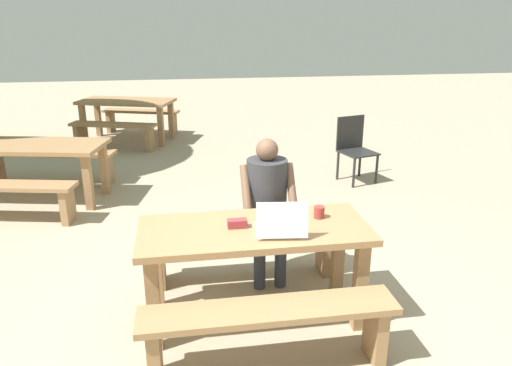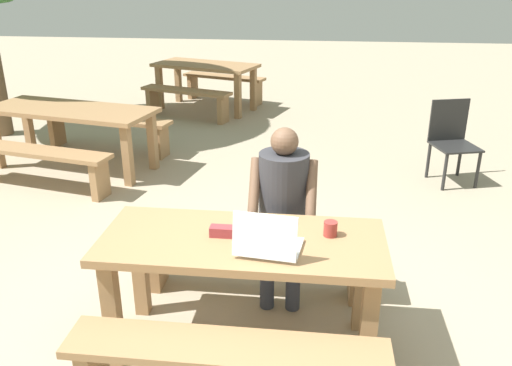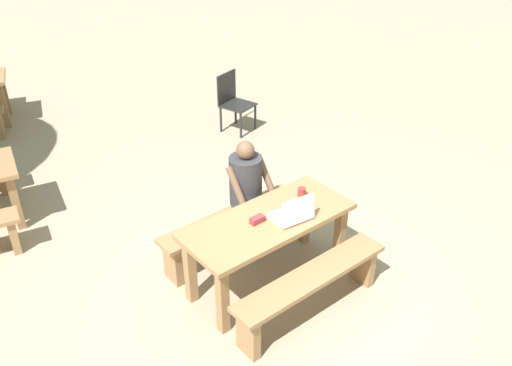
{
  "view_description": "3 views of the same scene",
  "coord_description": "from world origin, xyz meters",
  "px_view_note": "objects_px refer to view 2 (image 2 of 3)",
  "views": [
    {
      "loc": [
        -0.49,
        -3.16,
        2.21
      ],
      "look_at": [
        0.05,
        0.25,
        1.01
      ],
      "focal_mm": 33.97,
      "sensor_mm": 36.0,
      "label": 1
    },
    {
      "loc": [
        0.4,
        -2.72,
        2.23
      ],
      "look_at": [
        0.05,
        0.25,
        1.01
      ],
      "focal_mm": 37.25,
      "sensor_mm": 36.0,
      "label": 2
    },
    {
      "loc": [
        -2.71,
        -3.14,
        3.64
      ],
      "look_at": [
        0.05,
        0.25,
        1.01
      ],
      "focal_mm": 37.87,
      "sensor_mm": 36.0,
      "label": 3
    }
  ],
  "objects_px": {
    "coffee_mug": "(330,229)",
    "picnic_table_rear": "(71,117)",
    "person_seated": "(283,201)",
    "plastic_chair": "(452,140)",
    "picnic_table_mid": "(206,71)",
    "picnic_table_front": "(243,258)",
    "small_pouch": "(222,231)",
    "laptop": "(268,242)"
  },
  "relations": [
    {
      "from": "person_seated",
      "to": "plastic_chair",
      "type": "relative_size",
      "value": 1.41
    },
    {
      "from": "picnic_table_front",
      "to": "picnic_table_mid",
      "type": "xyz_separation_m",
      "value": [
        -1.44,
        5.86,
        0.01
      ]
    },
    {
      "from": "picnic_table_mid",
      "to": "laptop",
      "type": "bearing_deg",
      "value": -56.9
    },
    {
      "from": "picnic_table_front",
      "to": "laptop",
      "type": "height_order",
      "value": "laptop"
    },
    {
      "from": "plastic_chair",
      "to": "small_pouch",
      "type": "bearing_deg",
      "value": -139.65
    },
    {
      "from": "plastic_chair",
      "to": "picnic_table_rear",
      "type": "xyz_separation_m",
      "value": [
        -4.29,
        -0.12,
        0.15
      ]
    },
    {
      "from": "plastic_chair",
      "to": "laptop",
      "type": "bearing_deg",
      "value": -134.43
    },
    {
      "from": "picnic_table_front",
      "to": "picnic_table_mid",
      "type": "distance_m",
      "value": 6.03
    },
    {
      "from": "coffee_mug",
      "to": "picnic_table_rear",
      "type": "bearing_deg",
      "value": 135.81
    },
    {
      "from": "coffee_mug",
      "to": "plastic_chair",
      "type": "relative_size",
      "value": 0.1
    },
    {
      "from": "laptop",
      "to": "coffee_mug",
      "type": "bearing_deg",
      "value": -138.04
    },
    {
      "from": "laptop",
      "to": "person_seated",
      "type": "distance_m",
      "value": 0.72
    },
    {
      "from": "laptop",
      "to": "picnic_table_mid",
      "type": "relative_size",
      "value": 0.21
    },
    {
      "from": "person_seated",
      "to": "picnic_table_rear",
      "type": "distance_m",
      "value": 3.52
    },
    {
      "from": "coffee_mug",
      "to": "picnic_table_front",
      "type": "bearing_deg",
      "value": -169.58
    },
    {
      "from": "coffee_mug",
      "to": "person_seated",
      "type": "xyz_separation_m",
      "value": [
        -0.31,
        0.47,
        -0.05
      ]
    },
    {
      "from": "laptop",
      "to": "small_pouch",
      "type": "bearing_deg",
      "value": -23.14
    },
    {
      "from": "picnic_table_front",
      "to": "coffee_mug",
      "type": "relative_size",
      "value": 18.57
    },
    {
      "from": "person_seated",
      "to": "plastic_chair",
      "type": "height_order",
      "value": "person_seated"
    },
    {
      "from": "coffee_mug",
      "to": "picnic_table_rear",
      "type": "xyz_separation_m",
      "value": [
        -2.92,
        2.84,
        -0.18
      ]
    },
    {
      "from": "laptop",
      "to": "picnic_table_rear",
      "type": "xyz_separation_m",
      "value": [
        -2.57,
        3.08,
        -0.2
      ]
    },
    {
      "from": "small_pouch",
      "to": "coffee_mug",
      "type": "bearing_deg",
      "value": 6.94
    },
    {
      "from": "small_pouch",
      "to": "plastic_chair",
      "type": "distance_m",
      "value": 3.65
    },
    {
      "from": "laptop",
      "to": "coffee_mug",
      "type": "xyz_separation_m",
      "value": [
        0.35,
        0.24,
        -0.02
      ]
    },
    {
      "from": "coffee_mug",
      "to": "plastic_chair",
      "type": "xyz_separation_m",
      "value": [
        1.38,
        2.96,
        -0.33
      ]
    },
    {
      "from": "laptop",
      "to": "small_pouch",
      "type": "relative_size",
      "value": 2.74
    },
    {
      "from": "plastic_chair",
      "to": "picnic_table_mid",
      "type": "relative_size",
      "value": 0.49
    },
    {
      "from": "small_pouch",
      "to": "plastic_chair",
      "type": "bearing_deg",
      "value": 56.47
    },
    {
      "from": "picnic_table_front",
      "to": "coffee_mug",
      "type": "bearing_deg",
      "value": 10.42
    },
    {
      "from": "laptop",
      "to": "coffee_mug",
      "type": "distance_m",
      "value": 0.42
    },
    {
      "from": "small_pouch",
      "to": "person_seated",
      "type": "height_order",
      "value": "person_seated"
    },
    {
      "from": "person_seated",
      "to": "picnic_table_mid",
      "type": "bearing_deg",
      "value": 107.16
    },
    {
      "from": "picnic_table_front",
      "to": "picnic_table_mid",
      "type": "relative_size",
      "value": 0.92
    },
    {
      "from": "small_pouch",
      "to": "picnic_table_mid",
      "type": "bearing_deg",
      "value": 102.66
    },
    {
      "from": "coffee_mug",
      "to": "picnic_table_mid",
      "type": "height_order",
      "value": "coffee_mug"
    },
    {
      "from": "coffee_mug",
      "to": "person_seated",
      "type": "distance_m",
      "value": 0.57
    },
    {
      "from": "small_pouch",
      "to": "picnic_table_mid",
      "type": "height_order",
      "value": "small_pouch"
    },
    {
      "from": "picnic_table_mid",
      "to": "coffee_mug",
      "type": "bearing_deg",
      "value": -53.16
    },
    {
      "from": "coffee_mug",
      "to": "picnic_table_rear",
      "type": "relative_size",
      "value": 0.04
    },
    {
      "from": "plastic_chair",
      "to": "picnic_table_mid",
      "type": "distance_m",
      "value": 4.36
    },
    {
      "from": "picnic_table_mid",
      "to": "picnic_table_rear",
      "type": "relative_size",
      "value": 0.88
    },
    {
      "from": "plastic_chair",
      "to": "picnic_table_rear",
      "type": "height_order",
      "value": "plastic_chair"
    }
  ]
}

